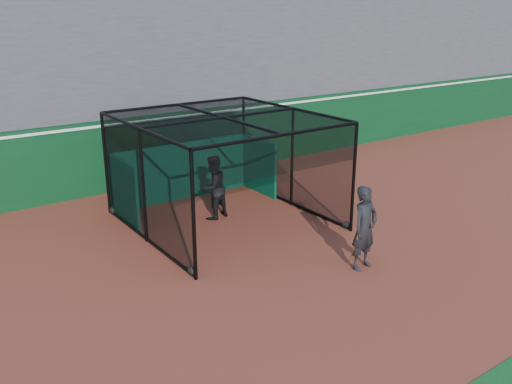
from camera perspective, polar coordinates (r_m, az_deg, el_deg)
ground at (r=12.96m, az=1.70°, el=-8.99°), size 120.00×120.00×0.00m
outfield_wall at (r=19.53m, az=-13.51°, el=4.12°), size 50.00×0.50×2.50m
grandstand at (r=22.56m, az=-17.92°, el=13.87°), size 50.00×7.85×8.95m
batting_cage at (r=15.75m, az=-3.39°, el=2.22°), size 5.16×5.51×3.13m
batter at (r=16.21m, az=-4.54°, el=0.48°), size 1.10×0.95×1.94m
on_deck_player at (r=13.26m, az=11.36°, el=-3.75°), size 0.81×0.58×2.08m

